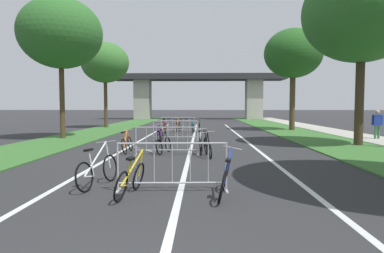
% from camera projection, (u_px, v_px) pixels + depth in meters
% --- Properties ---
extents(grass_verge_left, '(3.45, 53.46, 0.05)m').
position_uv_depth(grass_verge_left, '(101.00, 131.00, 24.24)').
color(grass_verge_left, '#386B2D').
rests_on(grass_verge_left, ground).
extents(grass_verge_right, '(3.45, 53.46, 0.05)m').
position_uv_depth(grass_verge_right, '(291.00, 131.00, 23.87)').
color(grass_verge_right, '#386B2D').
rests_on(grass_verge_right, ground).
extents(sidewalk_path_right, '(2.34, 53.46, 0.08)m').
position_uv_depth(sidewalk_path_right, '(332.00, 131.00, 23.79)').
color(sidewalk_path_right, '#ADA89E').
rests_on(sidewalk_path_right, ground).
extents(lane_stripe_center, '(0.14, 30.93, 0.01)m').
position_uv_depth(lane_stripe_center, '(193.00, 141.00, 17.66)').
color(lane_stripe_center, silver).
rests_on(lane_stripe_center, ground).
extents(lane_stripe_right_lane, '(0.14, 30.93, 0.01)m').
position_uv_depth(lane_stripe_right_lane, '(246.00, 141.00, 17.59)').
color(lane_stripe_right_lane, silver).
rests_on(lane_stripe_right_lane, ground).
extents(lane_stripe_left_lane, '(0.14, 30.93, 0.01)m').
position_uv_depth(lane_stripe_left_lane, '(140.00, 141.00, 17.74)').
color(lane_stripe_left_lane, silver).
rests_on(lane_stripe_left_lane, ground).
extents(overpass_bridge, '(23.30, 4.08, 6.11)m').
position_uv_depth(overpass_bridge, '(198.00, 87.00, 46.05)').
color(overpass_bridge, '#2D2D30').
rests_on(overpass_bridge, ground).
extents(tree_left_oak_near, '(4.48, 4.48, 7.67)m').
position_uv_depth(tree_left_oak_near, '(61.00, 34.00, 18.31)').
color(tree_left_oak_near, '#4C3823').
rests_on(tree_left_oak_near, ground).
extents(tree_left_pine_near, '(3.90, 3.90, 7.05)m').
position_uv_depth(tree_left_pine_near, '(105.00, 63.00, 27.76)').
color(tree_left_pine_near, '#4C3823').
rests_on(tree_left_pine_near, ground).
extents(tree_right_oak_mid, '(5.21, 5.21, 8.20)m').
position_uv_depth(tree_right_oak_mid, '(362.00, 13.00, 15.02)').
color(tree_right_oak_mid, '#3D2D1E').
rests_on(tree_right_oak_mid, ground).
extents(tree_right_pine_far, '(4.23, 4.23, 7.47)m').
position_uv_depth(tree_right_pine_far, '(293.00, 54.00, 24.69)').
color(tree_right_pine_far, '#4C3823').
rests_on(tree_right_pine_far, ground).
extents(crowd_barrier_nearest, '(2.39, 0.56, 1.05)m').
position_uv_depth(crowd_barrier_nearest, '(172.00, 167.00, 7.18)').
color(crowd_barrier_nearest, '#ADADB2').
rests_on(crowd_barrier_nearest, ground).
extents(crowd_barrier_second, '(2.39, 0.55, 1.05)m').
position_uv_depth(crowd_barrier_second, '(167.00, 141.00, 12.54)').
color(crowd_barrier_second, '#ADADB2').
rests_on(crowd_barrier_second, ground).
extents(crowd_barrier_third, '(2.39, 0.58, 1.05)m').
position_uv_depth(crowd_barrier_third, '(175.00, 131.00, 17.87)').
color(crowd_barrier_third, '#ADADB2').
rests_on(crowd_barrier_third, ground).
extents(crowd_barrier_fourth, '(2.38, 0.50, 1.05)m').
position_uv_depth(crowd_barrier_fourth, '(178.00, 125.00, 23.22)').
color(crowd_barrier_fourth, '#ADADB2').
rests_on(crowd_barrier_fourth, ground).
extents(bicycle_black_0, '(0.50, 1.61, 0.97)m').
position_uv_depth(bicycle_black_0, '(207.00, 147.00, 12.11)').
color(bicycle_black_0, black).
rests_on(bicycle_black_0, ground).
extents(bicycle_orange_1, '(0.47, 1.60, 0.90)m').
position_uv_depth(bicycle_orange_1, '(127.00, 144.00, 13.10)').
color(bicycle_orange_1, black).
rests_on(bicycle_orange_1, ground).
extents(bicycle_yellow_2, '(0.61, 1.58, 0.95)m').
position_uv_depth(bicycle_yellow_2, '(131.00, 179.00, 6.82)').
color(bicycle_yellow_2, black).
rests_on(bicycle_yellow_2, ground).
extents(bicycle_green_3, '(0.52, 1.72, 0.96)m').
position_uv_depth(bicycle_green_3, '(199.00, 127.00, 23.62)').
color(bicycle_green_3, black).
rests_on(bicycle_green_3, ground).
extents(bicycle_purple_4, '(0.51, 1.74, 0.91)m').
position_uv_depth(bicycle_purple_4, '(160.00, 134.00, 17.35)').
color(bicycle_purple_4, black).
rests_on(bicycle_purple_4, ground).
extents(bicycle_red_5, '(0.55, 1.68, 0.93)m').
position_uv_depth(bicycle_red_5, '(165.00, 127.00, 22.82)').
color(bicycle_red_5, black).
rests_on(bicycle_red_5, ground).
extents(bicycle_blue_6, '(0.60, 1.68, 0.99)m').
position_uv_depth(bicycle_blue_6, '(225.00, 179.00, 6.75)').
color(bicycle_blue_6, black).
rests_on(bicycle_blue_6, ground).
extents(bicycle_teal_7, '(0.51, 1.69, 0.99)m').
position_uv_depth(bicycle_teal_7, '(193.00, 128.00, 22.78)').
color(bicycle_teal_7, black).
rests_on(bicycle_teal_7, ground).
extents(bicycle_white_8, '(0.56, 1.72, 1.00)m').
position_uv_depth(bicycle_white_8, '(98.00, 170.00, 7.63)').
color(bicycle_white_8, black).
rests_on(bicycle_white_8, ground).
extents(bicycle_silver_9, '(0.54, 1.70, 0.95)m').
position_uv_depth(bicycle_silver_9, '(201.00, 144.00, 12.92)').
color(bicycle_silver_9, black).
rests_on(bicycle_silver_9, ground).
extents(bicycle_black_10, '(0.52, 1.55, 0.91)m').
position_uv_depth(bicycle_black_10, '(163.00, 144.00, 12.94)').
color(bicycle_black_10, black).
rests_on(bicycle_black_10, ground).
extents(bicycle_orange_11, '(0.54, 1.72, 1.01)m').
position_uv_depth(bicycle_orange_11, '(178.00, 126.00, 23.74)').
color(bicycle_orange_11, black).
rests_on(bicycle_orange_11, ground).
extents(pedestrian_pushing_bike, '(0.58, 0.29, 1.61)m').
position_uv_depth(pedestrian_pushing_bike, '(377.00, 122.00, 17.96)').
color(pedestrian_pushing_bike, '#33723F').
rests_on(pedestrian_pushing_bike, ground).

